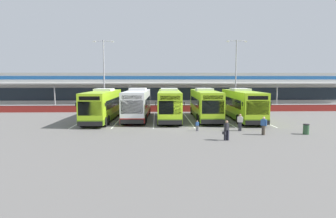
{
  "coord_description": "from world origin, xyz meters",
  "views": [
    {
      "loc": [
        -1.71,
        -29.2,
        4.94
      ],
      "look_at": [
        -0.5,
        3.0,
        1.6
      ],
      "focal_mm": 31.08,
      "sensor_mm": 36.0,
      "label": 1
    }
  ],
  "objects_px": {
    "lamp_post_centre": "(236,70)",
    "litter_bin": "(306,129)",
    "coach_bus_leftmost": "(103,106)",
    "coach_bus_left_centre": "(137,105)",
    "coach_bus_rightmost": "(242,105)",
    "coach_bus_right_centre": "(205,105)",
    "pedestrian_with_handbag": "(226,130)",
    "pedestrian_child": "(197,125)",
    "lamp_post_west": "(104,70)",
    "pedestrian_near_bin": "(240,122)",
    "pedestrian_in_dark_coat": "(264,125)",
    "coach_bus_centre": "(169,105)"
  },
  "relations": [
    {
      "from": "coach_bus_leftmost",
      "to": "pedestrian_in_dark_coat",
      "type": "bearing_deg",
      "value": -30.93
    },
    {
      "from": "pedestrian_near_bin",
      "to": "lamp_post_centre",
      "type": "xyz_separation_m",
      "value": [
        4.51,
        18.46,
        5.42
      ]
    },
    {
      "from": "coach_bus_rightmost",
      "to": "pedestrian_in_dark_coat",
      "type": "bearing_deg",
      "value": -95.07
    },
    {
      "from": "coach_bus_centre",
      "to": "coach_bus_rightmost",
      "type": "xyz_separation_m",
      "value": [
        8.8,
        -0.55,
        0.0
      ]
    },
    {
      "from": "coach_bus_centre",
      "to": "pedestrian_child",
      "type": "height_order",
      "value": "coach_bus_centre"
    },
    {
      "from": "pedestrian_child",
      "to": "coach_bus_rightmost",
      "type": "bearing_deg",
      "value": 49.21
    },
    {
      "from": "pedestrian_child",
      "to": "litter_bin",
      "type": "distance_m",
      "value": 9.73
    },
    {
      "from": "lamp_post_west",
      "to": "pedestrian_child",
      "type": "bearing_deg",
      "value": -57.73
    },
    {
      "from": "coach_bus_left_centre",
      "to": "lamp_post_centre",
      "type": "xyz_separation_m",
      "value": [
        14.86,
        9.65,
        4.5
      ]
    },
    {
      "from": "coach_bus_leftmost",
      "to": "lamp_post_west",
      "type": "xyz_separation_m",
      "value": [
        -1.93,
        11.97,
        4.5
      ]
    },
    {
      "from": "coach_bus_leftmost",
      "to": "coach_bus_rightmost",
      "type": "bearing_deg",
      "value": 0.46
    },
    {
      "from": "coach_bus_rightmost",
      "to": "coach_bus_right_centre",
      "type": "bearing_deg",
      "value": 169.49
    },
    {
      "from": "coach_bus_right_centre",
      "to": "lamp_post_west",
      "type": "height_order",
      "value": "lamp_post_west"
    },
    {
      "from": "coach_bus_left_centre",
      "to": "coach_bus_rightmost",
      "type": "distance_m",
      "value": 12.78
    },
    {
      "from": "pedestrian_with_handbag",
      "to": "pedestrian_in_dark_coat",
      "type": "bearing_deg",
      "value": 29.62
    },
    {
      "from": "coach_bus_right_centre",
      "to": "lamp_post_centre",
      "type": "relative_size",
      "value": 1.11
    },
    {
      "from": "pedestrian_child",
      "to": "lamp_post_west",
      "type": "bearing_deg",
      "value": 122.27
    },
    {
      "from": "pedestrian_with_handbag",
      "to": "coach_bus_rightmost",
      "type": "bearing_deg",
      "value": 68.32
    },
    {
      "from": "coach_bus_leftmost",
      "to": "pedestrian_in_dark_coat",
      "type": "xyz_separation_m",
      "value": [
        15.87,
        -9.51,
        -0.91
      ]
    },
    {
      "from": "pedestrian_with_handbag",
      "to": "pedestrian_child",
      "type": "height_order",
      "value": "pedestrian_with_handbag"
    },
    {
      "from": "pedestrian_near_bin",
      "to": "coach_bus_rightmost",
      "type": "bearing_deg",
      "value": 72.62
    },
    {
      "from": "lamp_post_west",
      "to": "coach_bus_centre",
      "type": "bearing_deg",
      "value": -48.87
    },
    {
      "from": "coach_bus_left_centre",
      "to": "coach_bus_centre",
      "type": "relative_size",
      "value": 1.0
    },
    {
      "from": "coach_bus_rightmost",
      "to": "lamp_post_centre",
      "type": "relative_size",
      "value": 1.11
    },
    {
      "from": "coach_bus_centre",
      "to": "lamp_post_centre",
      "type": "relative_size",
      "value": 1.11
    },
    {
      "from": "coach_bus_rightmost",
      "to": "pedestrian_child",
      "type": "distance_m",
      "value": 9.96
    },
    {
      "from": "lamp_post_centre",
      "to": "litter_bin",
      "type": "bearing_deg",
      "value": -87.43
    },
    {
      "from": "coach_bus_centre",
      "to": "pedestrian_child",
      "type": "distance_m",
      "value": 8.46
    },
    {
      "from": "coach_bus_left_centre",
      "to": "litter_bin",
      "type": "bearing_deg",
      "value": -34.31
    },
    {
      "from": "coach_bus_right_centre",
      "to": "lamp_post_west",
      "type": "bearing_deg",
      "value": 142.35
    },
    {
      "from": "lamp_post_west",
      "to": "lamp_post_centre",
      "type": "relative_size",
      "value": 1.0
    },
    {
      "from": "litter_bin",
      "to": "coach_bus_rightmost",
      "type": "bearing_deg",
      "value": 107.73
    },
    {
      "from": "litter_bin",
      "to": "pedestrian_in_dark_coat",
      "type": "bearing_deg",
      "value": -178.4
    },
    {
      "from": "pedestrian_child",
      "to": "pedestrian_near_bin",
      "type": "height_order",
      "value": "pedestrian_near_bin"
    },
    {
      "from": "coach_bus_right_centre",
      "to": "litter_bin",
      "type": "xyz_separation_m",
      "value": [
        7.42,
        -10.34,
        -1.32
      ]
    },
    {
      "from": "pedestrian_child",
      "to": "lamp_post_west",
      "type": "xyz_separation_m",
      "value": [
        -12.19,
        19.31,
        5.75
      ]
    },
    {
      "from": "coach_bus_leftmost",
      "to": "coach_bus_left_centre",
      "type": "xyz_separation_m",
      "value": [
        4.01,
        1.36,
        0.0
      ]
    },
    {
      "from": "pedestrian_in_dark_coat",
      "to": "pedestrian_near_bin",
      "type": "relative_size",
      "value": 1.0
    },
    {
      "from": "pedestrian_near_bin",
      "to": "lamp_post_west",
      "type": "distance_m",
      "value": 25.91
    },
    {
      "from": "coach_bus_right_centre",
      "to": "coach_bus_rightmost",
      "type": "relative_size",
      "value": 1.0
    },
    {
      "from": "lamp_post_west",
      "to": "litter_bin",
      "type": "relative_size",
      "value": 11.83
    },
    {
      "from": "coach_bus_centre",
      "to": "pedestrian_with_handbag",
      "type": "xyz_separation_m",
      "value": [
        4.1,
        -12.38,
        -0.93
      ]
    },
    {
      "from": "pedestrian_with_handbag",
      "to": "pedestrian_near_bin",
      "type": "distance_m",
      "value": 4.84
    },
    {
      "from": "coach_bus_centre",
      "to": "lamp_post_centre",
      "type": "xyz_separation_m",
      "value": [
        10.94,
        10.32,
        4.5
      ]
    },
    {
      "from": "coach_bus_right_centre",
      "to": "coach_bus_rightmost",
      "type": "distance_m",
      "value": 4.44
    },
    {
      "from": "litter_bin",
      "to": "coach_bus_leftmost",
      "type": "bearing_deg",
      "value": 154.57
    },
    {
      "from": "pedestrian_in_dark_coat",
      "to": "coach_bus_centre",
      "type": "bearing_deg",
      "value": 127.93
    },
    {
      "from": "pedestrian_near_bin",
      "to": "coach_bus_left_centre",
      "type": "bearing_deg",
      "value": 139.58
    },
    {
      "from": "coach_bus_left_centre",
      "to": "litter_bin",
      "type": "distance_m",
      "value": 19.14
    },
    {
      "from": "pedestrian_with_handbag",
      "to": "lamp_post_west",
      "type": "height_order",
      "value": "lamp_post_west"
    }
  ]
}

